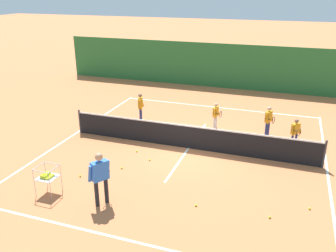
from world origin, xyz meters
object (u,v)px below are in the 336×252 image
object	(u,v)px
student_2	(269,119)
tennis_ball_2	(99,168)
student_3	(296,131)
tennis_ball_3	(196,205)
tennis_ball_4	(310,208)
ball_cart	(47,176)
tennis_net	(189,137)
tennis_ball_1	(105,185)
tennis_ball_7	(150,160)
student_1	(216,113)
instructor	(100,174)
tennis_ball_0	(137,151)
student_0	(141,105)
tennis_ball_6	(80,176)
tennis_ball_9	(270,217)
tennis_ball_5	(122,168)

from	to	relation	value
student_2	tennis_ball_2	distance (m)	7.34
student_3	tennis_ball_3	size ratio (longest dim) A/B	17.73
student_3	tennis_ball_4	world-z (taller)	student_3
student_3	ball_cart	world-z (taller)	student_3
tennis_net	student_2	xyz separation A→B (m)	(2.82, 2.33, 0.29)
student_2	tennis_ball_1	distance (m)	7.55
tennis_ball_1	tennis_ball_3	xyz separation A→B (m)	(3.06, -0.14, 0.00)
tennis_net	tennis_ball_7	xyz separation A→B (m)	(-1.05, -1.51, -0.47)
tennis_net	student_1	size ratio (longest dim) A/B	8.27
tennis_ball_1	tennis_ball_2	world-z (taller)	same
ball_cart	tennis_ball_3	size ratio (longest dim) A/B	13.22
tennis_ball_4	student_2	bearing A→B (deg)	107.43
ball_cart	instructor	bearing A→B (deg)	0.78
student_2	tennis_ball_0	world-z (taller)	student_2
tennis_ball_2	tennis_ball_4	size ratio (longest dim) A/B	1.00
student_0	tennis_ball_6	bearing A→B (deg)	-88.05
tennis_ball_3	tennis_ball_4	distance (m)	3.26
instructor	student_2	distance (m)	8.03
instructor	student_3	bearing A→B (deg)	48.79
student_3	tennis_ball_1	distance (m)	7.64
ball_cart	tennis_ball_7	world-z (taller)	ball_cart
student_1	tennis_ball_9	bearing A→B (deg)	-64.82
student_0	tennis_ball_9	bearing A→B (deg)	-42.50
ball_cart	tennis_ball_6	size ratio (longest dim) A/B	13.22
student_3	tennis_ball_4	xyz separation A→B (m)	(0.53, -4.29, -0.69)
student_1	instructor	bearing A→B (deg)	-105.02
tennis_ball_7	tennis_ball_6	bearing A→B (deg)	-133.19
instructor	student_1	world-z (taller)	instructor
tennis_net	tennis_ball_1	bearing A→B (deg)	-115.59
student_3	tennis_ball_9	bearing A→B (deg)	-95.82
student_3	tennis_ball_6	distance (m)	8.32
tennis_ball_1	tennis_ball_3	bearing A→B (deg)	-2.56
tennis_ball_5	tennis_ball_7	bearing A→B (deg)	52.38
tennis_ball_0	tennis_ball_7	bearing A→B (deg)	-34.37
tennis_ball_1	tennis_ball_4	world-z (taller)	same
ball_cart	tennis_ball_0	bearing A→B (deg)	68.88
tennis_ball_1	tennis_ball_2	bearing A→B (deg)	128.29
student_3	student_2	bearing A→B (deg)	141.15
student_2	tennis_ball_0	xyz separation A→B (m)	(-4.62, -3.32, -0.75)
tennis_ball_0	tennis_ball_2	bearing A→B (deg)	-112.27
student_1	tennis_ball_3	distance (m)	6.28
ball_cart	tennis_ball_7	xyz separation A→B (m)	(2.13, 3.06, -0.56)
student_1	tennis_ball_6	bearing A→B (deg)	-120.00
tennis_net	tennis_ball_9	bearing A→B (deg)	-47.06
student_1	tennis_ball_1	size ratio (longest dim) A/B	17.63
tennis_net	ball_cart	size ratio (longest dim) A/B	11.04
tennis_net	tennis_ball_3	world-z (taller)	tennis_net
instructor	ball_cart	world-z (taller)	instructor
tennis_ball_7	student_1	bearing A→B (deg)	67.97
student_3	tennis_ball_7	size ratio (longest dim) A/B	17.73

